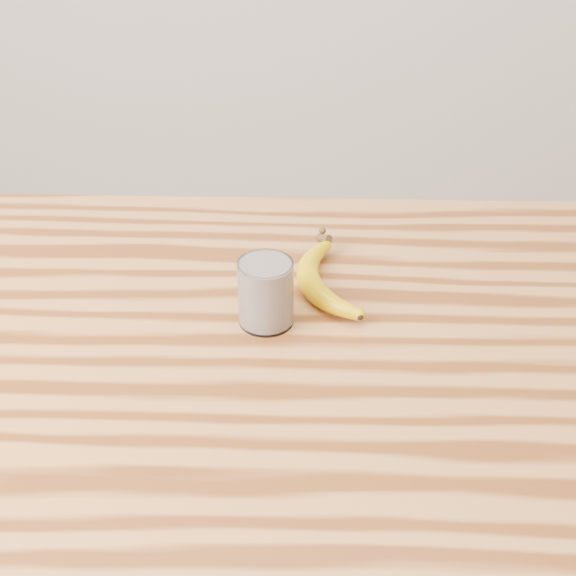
{
  "coord_description": "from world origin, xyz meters",
  "views": [
    {
      "loc": [
        0.14,
        -0.83,
        1.54
      ],
      "look_at": [
        0.12,
        0.07,
        0.93
      ],
      "focal_mm": 50.0,
      "sensor_mm": 36.0,
      "label": 1
    }
  ],
  "objects": [
    {
      "name": "table",
      "position": [
        0.0,
        0.0,
        0.77
      ],
      "size": [
        1.2,
        0.8,
        0.9
      ],
      "color": "#B27238",
      "rests_on": "ground"
    },
    {
      "name": "banana",
      "position": [
        0.15,
        0.11,
        0.92
      ],
      "size": [
        0.16,
        0.29,
        0.03
      ],
      "primitive_type": null,
      "rotation": [
        0.0,
        0.0,
        0.23
      ],
      "color": "#D0A302",
      "rests_on": "table"
    },
    {
      "name": "smoothie_glass",
      "position": [
        0.09,
        0.04,
        0.95
      ],
      "size": [
        0.07,
        0.07,
        0.09
      ],
      "color": "white",
      "rests_on": "table"
    }
  ]
}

